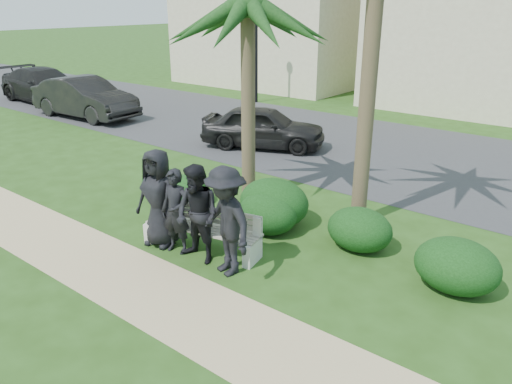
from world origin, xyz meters
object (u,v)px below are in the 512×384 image
Objects in this scene: park_bench at (203,232)px; palm_left at (248,8)px; car_a at (263,127)px; man_c at (197,215)px; man_a at (158,198)px; car_c at (45,85)px; car_b at (85,98)px; street_lamp at (256,36)px; man_d at (226,221)px; man_b at (176,212)px.

palm_left is (-1.07, 2.66, 3.92)m from park_bench.
palm_left is at bearing -170.62° from car_a.
man_a is at bearing -179.09° from man_c.
car_c is at bearing 166.91° from palm_left.
car_b is at bearing 165.69° from palm_left.
man_a is (7.63, -12.56, -2.00)m from street_lamp.
man_d is at bearing -11.33° from man_a.
car_b reaches higher than park_bench.
park_bench is at bearing -175.08° from car_a.
park_bench is 0.65m from man_b.
man_d reaches higher than car_b.
street_lamp is 2.66× the size of man_b.
park_bench is at bearing 175.59° from man_d.
man_b is 7.38m from car_a.
car_a is at bearing -49.88° from street_lamp.
car_b is (-3.35, -6.86, -2.15)m from street_lamp.
park_bench is at bearing -55.41° from street_lamp.
street_lamp is at bearing 111.87° from park_bench.
car_c is at bearing 144.57° from man_b.
park_bench is 1.26× the size of man_a.
street_lamp is 0.89× the size of car_b.
palm_left is at bearing -108.07° from car_b.
street_lamp is at bearing 111.05° from man_a.
street_lamp is 14.83m from man_a.
man_a is 0.39× the size of car_b.
street_lamp is at bearing 142.86° from man_d.
man_c is at bearing -11.59° from man_a.
palm_left is (-1.97, 3.00, 3.32)m from man_d.
street_lamp reaches higher than car_c.
car_a is (-2.41, 3.69, -3.61)m from palm_left.
palm_left is 1.34× the size of car_a.
man_b is 12.82m from car_b.
street_lamp is 2.26× the size of man_a.
man_d is (0.68, -0.01, 0.06)m from man_c.
street_lamp is 15.81m from man_d.
park_bench is 1.48× the size of man_b.
car_a is 12.70m from car_c.
car_b is 4.44m from car_c.
street_lamp is at bearing 126.87° from man_c.
car_a is 0.74× the size of car_c.
street_lamp reaches higher than man_d.
car_c is at bearing 160.65° from man_c.
street_lamp reaches higher than car_b.
palm_left is (-0.73, 2.99, 3.47)m from man_b.
man_d is 0.37× the size of palm_left.
palm_left is at bearing 90.58° from man_b.
car_a is at bearing 123.15° from palm_left.
car_c is (-12.70, -0.17, 0.10)m from car_a.
man_c is at bearing -55.42° from street_lamp.
park_bench is 0.46× the size of palm_left.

